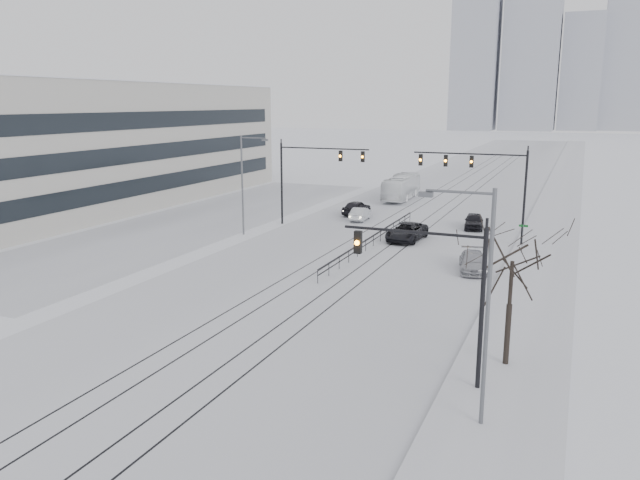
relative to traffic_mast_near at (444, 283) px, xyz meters
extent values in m
plane|color=white|center=(-10.79, -6.00, -4.56)|extent=(500.00, 500.00, 0.00)
cube|color=silver|center=(-10.79, 54.00, -4.55)|extent=(22.00, 260.00, 0.02)
cube|color=silver|center=(2.71, 54.00, -4.48)|extent=(5.00, 260.00, 0.16)
cube|color=gray|center=(0.26, 54.00, -4.50)|extent=(0.10, 260.00, 0.12)
cube|color=silver|center=(-30.79, 29.00, -4.55)|extent=(14.00, 60.00, 0.03)
cube|color=black|center=(-13.39, 34.00, -4.54)|extent=(0.10, 180.00, 0.01)
cube|color=black|center=(-11.99, 34.00, -4.54)|extent=(0.10, 180.00, 0.01)
cube|color=black|center=(-9.59, 34.00, -4.54)|extent=(0.10, 180.00, 0.01)
cube|color=black|center=(-8.19, 34.00, -4.54)|extent=(0.10, 180.00, 0.01)
cube|color=#AEACA4|center=(-48.79, 29.00, 2.44)|extent=(20.00, 62.00, 14.00)
cube|color=black|center=(-38.77, 29.00, 2.44)|extent=(0.08, 58.00, 12.00)
cube|color=white|center=(-48.79, 29.00, 9.49)|extent=(20.20, 62.20, 0.12)
cube|color=#A0A3AF|center=(-40.79, 254.00, 22.94)|extent=(18.00, 18.00, 55.00)
cube|color=#A0A3AF|center=(-18.79, 262.00, 31.44)|extent=(22.00, 22.00, 72.00)
cube|color=#A0A3AF|center=(1.21, 270.00, 19.44)|extent=(16.00, 16.00, 48.00)
cube|color=#A0A3AF|center=(19.21, 278.00, 27.44)|extent=(20.00, 20.00, 64.00)
cylinder|color=black|center=(1.61, 0.00, -1.06)|extent=(0.20, 0.20, 7.00)
cylinder|color=black|center=(-1.39, 0.00, 2.04)|extent=(6.00, 0.12, 0.12)
cube|color=black|center=(-3.79, 0.00, 1.39)|extent=(0.32, 0.24, 1.00)
sphere|color=orange|center=(-3.79, -0.14, 1.39)|extent=(0.22, 0.22, 0.22)
cylinder|color=black|center=(0.71, 29.00, -0.56)|extent=(0.20, 0.20, 8.00)
cylinder|color=black|center=(-4.04, 29.00, 3.04)|extent=(9.50, 0.12, 0.12)
cube|color=black|center=(-8.19, 29.00, 2.39)|extent=(0.32, 0.24, 1.00)
sphere|color=orange|center=(-8.19, 28.86, 2.39)|extent=(0.22, 0.22, 0.22)
cube|color=black|center=(-5.99, 29.00, 2.39)|extent=(0.32, 0.24, 1.00)
sphere|color=orange|center=(-5.99, 28.86, 2.39)|extent=(0.22, 0.22, 0.22)
cube|color=black|center=(-3.79, 29.00, 2.39)|extent=(0.32, 0.24, 1.00)
sphere|color=orange|center=(-3.79, 28.86, 2.39)|extent=(0.22, 0.22, 0.22)
cylinder|color=black|center=(-22.29, 30.00, -0.56)|extent=(0.20, 0.20, 8.00)
cylinder|color=black|center=(-17.79, 30.00, 3.04)|extent=(9.00, 0.12, 0.12)
cube|color=black|center=(-13.89, 30.00, 2.39)|extent=(0.32, 0.24, 1.00)
sphere|color=orange|center=(-13.89, 29.86, 2.39)|extent=(0.22, 0.22, 0.22)
cube|color=black|center=(-16.09, 30.00, 2.39)|extent=(0.32, 0.24, 1.00)
sphere|color=orange|center=(-16.09, 29.86, 2.39)|extent=(0.22, 0.22, 0.22)
cylinder|color=#595B60|center=(2.21, -3.00, -0.06)|extent=(0.16, 0.16, 9.00)
cylinder|color=#595B60|center=(1.01, -3.00, 4.24)|extent=(2.40, 0.10, 0.10)
cube|color=#595B60|center=(-0.19, -3.00, 4.09)|extent=(0.50, 0.25, 0.18)
cylinder|color=#595B60|center=(-23.29, 24.00, -0.06)|extent=(0.16, 0.16, 9.00)
cylinder|color=#595B60|center=(-22.09, 24.00, 4.24)|extent=(2.40, 0.10, 0.10)
cube|color=#595B60|center=(-20.89, 24.00, 4.09)|extent=(0.50, 0.25, 0.18)
cylinder|color=black|center=(2.41, 3.00, -3.06)|extent=(0.26, 0.26, 3.00)
cylinder|color=black|center=(2.41, 3.00, -0.81)|extent=(0.18, 0.18, 2.50)
cube|color=black|center=(-10.79, 24.00, -3.61)|extent=(0.06, 24.00, 0.06)
cube|color=black|center=(-10.79, 24.00, -4.01)|extent=(0.06, 24.00, 0.06)
cylinder|color=#595B60|center=(1.01, 26.00, -3.36)|extent=(0.06, 0.06, 2.40)
cube|color=#0C4C19|center=(1.01, 26.00, -2.26)|extent=(0.70, 0.04, 0.18)
imported|color=black|center=(-17.16, 37.71, -3.80)|extent=(2.21, 4.64, 1.53)
imported|color=silver|center=(-15.67, 34.78, -3.90)|extent=(1.64, 4.10, 1.33)
imported|color=black|center=(-8.79, 27.29, -3.80)|extent=(2.90, 5.66, 1.53)
imported|color=#A5A6AD|center=(-1.73, 19.24, -3.89)|extent=(2.80, 4.94, 1.35)
imported|color=black|center=(-4.22, 34.89, -3.83)|extent=(2.30, 4.48, 1.46)
imported|color=white|center=(-15.65, 50.21, -3.07)|extent=(2.86, 10.80, 2.99)
camera|label=1|loc=(4.90, -24.93, 7.33)|focal=35.00mm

